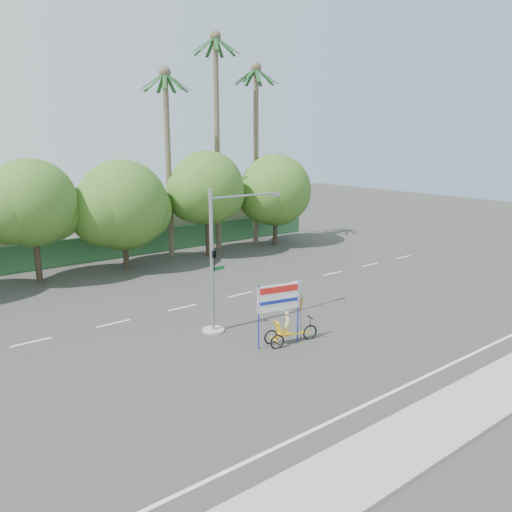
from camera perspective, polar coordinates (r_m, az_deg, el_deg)
ground at (r=23.42m, az=5.75°, el=-10.06°), size 120.00×120.00×0.00m
sidewalk_near at (r=19.24m, az=21.84°, el=-16.33°), size 50.00×2.40×0.12m
fence at (r=40.78m, az=-15.29°, el=1.17°), size 38.00×0.08×2.00m
building_right at (r=48.02m, az=-8.56°, el=4.25°), size 14.00×8.00×3.60m
tree_left at (r=34.73m, az=-24.28°, el=5.20°), size 6.66×5.60×8.07m
tree_center at (r=36.61m, az=-15.04°, el=5.35°), size 7.62×6.40×7.85m
tree_right at (r=39.69m, az=-5.68°, el=7.45°), size 6.90×5.80×8.36m
tree_far_right at (r=43.82m, az=2.19°, el=7.28°), size 7.38×6.20×7.94m
palm_tall at (r=41.87m, az=-4.51°, el=14.94°), size 3.73×3.79×17.45m
palm_mid at (r=44.16m, az=-0.00°, el=13.51°), size 3.73×3.79×15.45m
palm_short at (r=39.58m, az=-10.07°, el=12.55°), size 3.73×3.79×14.45m
traffic_signal at (r=24.14m, az=-4.41°, el=-1.97°), size 4.72×1.10×7.00m
trike_billboard at (r=22.96m, az=3.26°, el=-7.19°), size 3.06×1.08×3.06m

